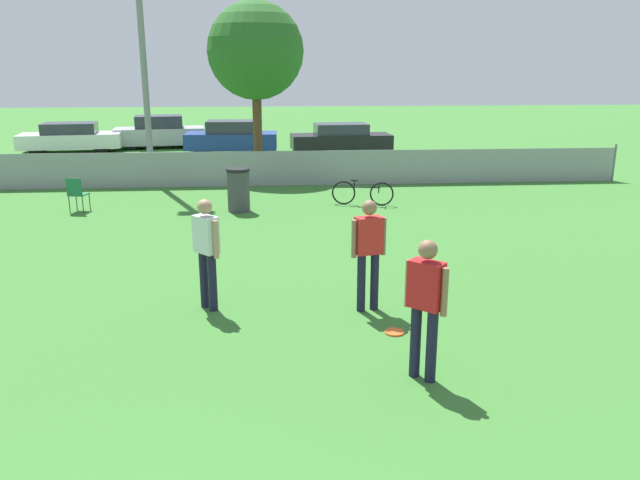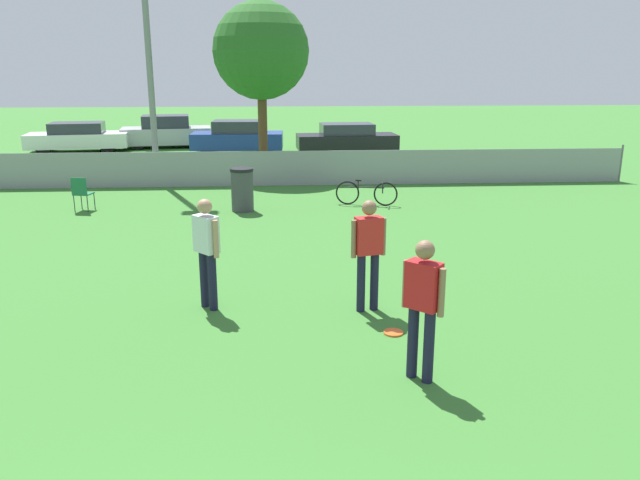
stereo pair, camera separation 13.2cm
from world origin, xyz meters
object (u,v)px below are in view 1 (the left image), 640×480
player_thrower_red (369,247)px  trash_bin (238,190)px  tree_near_pole (256,51)px  parked_car_blue (231,137)px  parked_car_white (71,138)px  folding_chair_sideline (77,192)px  parked_car_silver (160,132)px  light_pole (139,3)px  parked_car_dark (341,139)px  bicycle_sideline (363,193)px  player_receiver_white (206,246)px  frisbee_disc (394,332)px  player_defender_red (426,300)px

player_thrower_red → trash_bin: bearing=93.9°
tree_near_pole → trash_bin: bearing=-94.0°
trash_bin → parked_car_blue: size_ratio=0.28×
parked_car_white → player_thrower_red: bearing=-70.4°
folding_chair_sideline → parked_car_silver: bearing=-77.8°
light_pole → parked_car_dark: 10.67m
player_thrower_red → bicycle_sideline: bearing=68.3°
player_thrower_red → parked_car_white: bearing=103.7°
player_receiver_white → folding_chair_sideline: player_receiver_white is taller
bicycle_sideline → parked_car_silver: bearing=132.9°
tree_near_pole → player_receiver_white: tree_near_pole is taller
player_receiver_white → parked_car_silver: size_ratio=0.41×
tree_near_pole → folding_chair_sideline: tree_near_pole is taller
folding_chair_sideline → trash_bin: bearing=-171.7°
parked_car_blue → parked_car_dark: parked_car_blue is taller
tree_near_pole → frisbee_disc: bearing=-81.6°
player_receiver_white → bicycle_sideline: bearing=112.0°
player_defender_red → parked_car_silver: (-6.88, 23.25, -0.32)m
bicycle_sideline → trash_bin: trash_bin is taller
player_receiver_white → parked_car_white: size_ratio=0.39×
tree_near_pole → player_defender_red: (2.18, -15.56, -3.15)m
folding_chair_sideline → parked_car_white: parked_car_white is taller
player_receiver_white → frisbee_disc: player_receiver_white is taller
player_thrower_red → tree_near_pole: bearing=84.1°
light_pole → player_receiver_white: 12.77m
player_receiver_white → trash_bin: size_ratio=1.55×
tree_near_pole → player_receiver_white: bearing=-92.6°
parked_car_silver → parked_car_blue: parked_car_silver is taller
light_pole → parked_car_dark: light_pole is taller
light_pole → folding_chair_sideline: (-1.11, -4.45, -5.04)m
parked_car_silver → parked_car_blue: (3.47, -2.39, -0.01)m
player_thrower_red → parked_car_dark: (1.66, 18.20, -0.37)m
tree_near_pole → player_thrower_red: (1.86, -13.31, -3.15)m
parked_car_dark → player_defender_red: bearing=-97.1°
frisbee_disc → parked_car_dark: bearing=85.8°
player_defender_red → parked_car_dark: 20.50m
bicycle_sideline → parked_car_white: bearing=146.5°
light_pole → parked_car_white: bearing=122.1°
parked_car_blue → parked_car_dark: 4.77m
player_receiver_white → frisbee_disc: 3.10m
tree_near_pole → player_defender_red: size_ratio=3.36×
light_pole → parked_car_blue: (2.26, 6.78, -4.86)m
tree_near_pole → player_thrower_red: size_ratio=3.36×
player_defender_red → player_thrower_red: bearing=141.9°
light_pole → frisbee_disc: light_pole is taller
player_defender_red → parked_car_blue: bearing=143.1°
light_pole → trash_bin: light_pole is taller
parked_car_dark → tree_near_pole: bearing=-129.1°
trash_bin → parked_car_dark: parked_car_dark is taller
tree_near_pole → parked_car_silver: (-4.71, 7.69, -3.47)m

